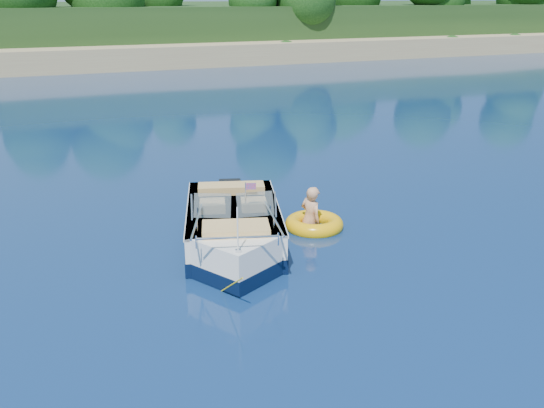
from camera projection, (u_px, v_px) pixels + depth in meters
The scene contains 5 objects.
ground at pixel (330, 326), 9.12m from camera, with size 160.00×160.00×0.00m, color #0A254A.
shoreline at pixel (43, 34), 64.22m from camera, with size 170.00×59.00×6.00m.
motorboat at pixel (234, 231), 11.88m from camera, with size 2.77×4.96×1.71m.
tow_tube at pixel (314, 224), 12.95m from camera, with size 1.60×1.60×0.33m.
boy at pixel (309, 227), 13.00m from camera, with size 0.56×0.37×1.53m, color tan.
Camera 1 is at (-3.98, -7.03, 4.69)m, focal length 40.00 mm.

